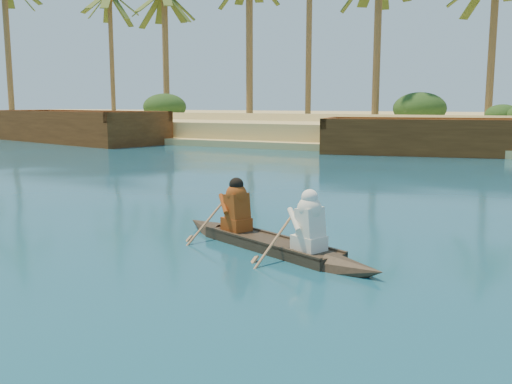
% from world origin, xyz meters
% --- Properties ---
extents(ground, '(160.00, 160.00, 0.00)m').
position_xyz_m(ground, '(0.00, 0.00, 0.00)').
color(ground, navy).
rests_on(ground, ground).
extents(sandy_embankment, '(150.00, 51.00, 1.50)m').
position_xyz_m(sandy_embankment, '(0.00, 46.89, 0.53)').
color(sandy_embankment, tan).
rests_on(sandy_embankment, ground).
extents(palm_grove, '(110.00, 14.00, 16.00)m').
position_xyz_m(palm_grove, '(0.00, 35.00, 8.00)').
color(palm_grove, '#41571F').
rests_on(palm_grove, ground).
extents(shrub_cluster, '(100.00, 6.00, 2.40)m').
position_xyz_m(shrub_cluster, '(0.00, 31.50, 1.20)').
color(shrub_cluster, '#1D3413').
rests_on(shrub_cluster, ground).
extents(canoe, '(4.58, 2.37, 1.29)m').
position_xyz_m(canoe, '(2.35, 3.21, 0.25)').
color(canoe, '#37291E').
rests_on(canoe, ground).
extents(barge_left, '(14.49, 7.63, 2.30)m').
position_xyz_m(barge_left, '(-20.78, 22.00, 0.80)').
color(barge_left, brown).
rests_on(barge_left, ground).
extents(barge_mid, '(12.59, 6.32, 2.00)m').
position_xyz_m(barge_mid, '(2.10, 23.52, 0.70)').
color(barge_mid, brown).
rests_on(barge_mid, ground).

